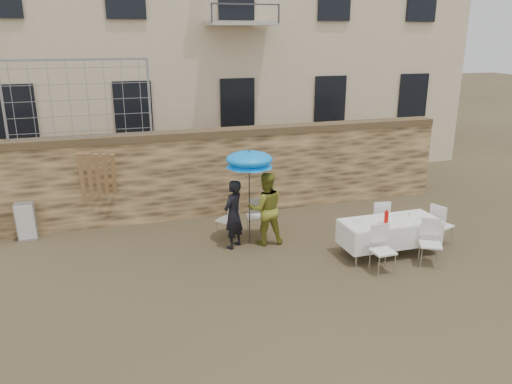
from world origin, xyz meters
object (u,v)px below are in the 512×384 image
object	(u,v)px
couple_chair_left	(227,219)
soda_bottle	(386,218)
man_suit	(233,214)
umbrella	(249,162)
table_chair_back	(378,219)
couple_chair_right	(256,215)
banquet_table	(390,222)
chair_stack_right	(27,219)
table_chair_front_left	(383,250)
table_chair_front_right	(431,243)
woman_dress	(266,208)
table_chair_side	(441,224)

from	to	relation	value
couple_chair_left	soda_bottle	world-z (taller)	soda_bottle
man_suit	soda_bottle	world-z (taller)	man_suit
umbrella	couple_chair_left	size ratio (longest dim) A/B	2.10
couple_chair_left	table_chair_back	xyz separation A→B (m)	(3.30, -1.09, 0.00)
couple_chair_right	banquet_table	bearing A→B (deg)	150.91
umbrella	chair_stack_right	world-z (taller)	umbrella
table_chair_front_left	soda_bottle	bearing A→B (deg)	55.42
umbrella	table_chair_back	size ratio (longest dim) A/B	2.10
umbrella	table_chair_front_right	distance (m)	4.13
woman_dress	soda_bottle	distance (m)	2.62
man_suit	chair_stack_right	world-z (taller)	man_suit
chair_stack_right	umbrella	bearing A→B (deg)	-20.97
table_chair_front_right	table_chair_side	world-z (taller)	same
table_chair_front_right	table_chair_side	xyz separation A→B (m)	(0.90, 0.85, 0.00)
table_chair_side	umbrella	bearing A→B (deg)	52.41
couple_chair_right	banquet_table	xyz separation A→B (m)	(2.40, -1.89, 0.25)
couple_chair_right	table_chair_front_right	size ratio (longest dim) A/B	1.00
soda_bottle	table_chair_back	distance (m)	1.11
couple_chair_right	table_chair_front_left	size ratio (longest dim) A/B	1.00
banquet_table	table_chair_side	xyz separation A→B (m)	(1.40, 0.10, -0.25)
woman_dress	umbrella	bearing A→B (deg)	-10.31
man_suit	table_chair_back	distance (m)	3.35
banquet_table	woman_dress	bearing A→B (deg)	150.17
banquet_table	soda_bottle	bearing A→B (deg)	-143.13
couple_chair_right	table_chair_back	xyz separation A→B (m)	(2.60, -1.09, 0.00)
woman_dress	chair_stack_right	xyz separation A→B (m)	(-5.18, 1.95, -0.37)
banquet_table	chair_stack_right	xyz separation A→B (m)	(-7.52, 3.30, -0.27)
woman_dress	table_chair_back	xyz separation A→B (m)	(2.55, -0.54, -0.35)
umbrella	couple_chair_right	xyz separation A→B (m)	(0.30, 0.45, -1.42)
man_suit	table_chair_front_left	distance (m)	3.27
man_suit	chair_stack_right	distance (m)	4.85
man_suit	table_chair_back	bearing A→B (deg)	128.64
man_suit	table_chair_front_right	distance (m)	4.17
couple_chair_right	soda_bottle	bearing A→B (deg)	146.29
chair_stack_right	banquet_table	bearing A→B (deg)	-23.65
table_chair_side	chair_stack_right	size ratio (longest dim) A/B	1.04
woman_dress	couple_chair_right	bearing A→B (deg)	-79.17
couple_chair_right	banquet_table	distance (m)	3.06
banquet_table	chair_stack_right	bearing A→B (deg)	156.35
table_chair_front_right	umbrella	bearing A→B (deg)	173.80
table_chair_side	man_suit	bearing A→B (deg)	55.11
table_chair_front_right	soda_bottle	bearing A→B (deg)	167.68
table_chair_front_right	table_chair_back	world-z (taller)	same
man_suit	umbrella	size ratio (longest dim) A/B	0.77
table_chair_front_right	couple_chair_left	bearing A→B (deg)	171.94
umbrella	table_chair_side	xyz separation A→B (m)	(4.10, -1.34, -1.42)
man_suit	couple_chair_left	xyz separation A→B (m)	(0.00, 0.55, -0.30)
table_chair_side	chair_stack_right	bearing A→B (deg)	50.89
banquet_table	table_chair_front_left	xyz separation A→B (m)	(-0.60, -0.75, -0.25)
soda_bottle	woman_dress	bearing A→B (deg)	145.13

